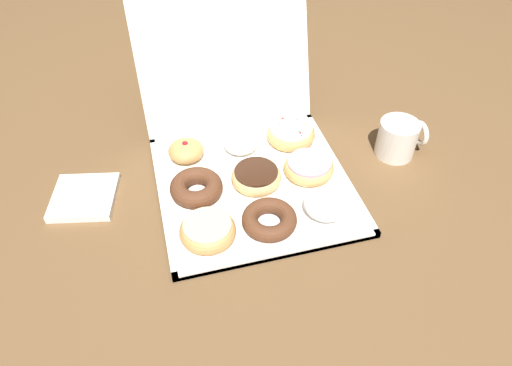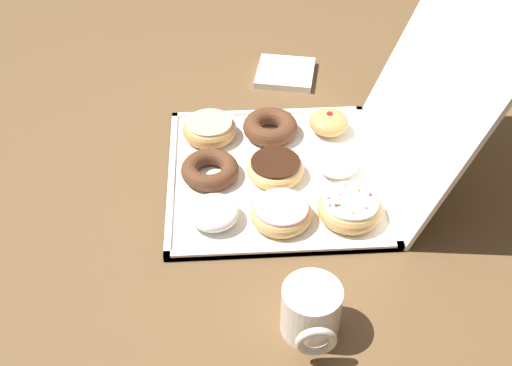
{
  "view_description": "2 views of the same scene",
  "coord_description": "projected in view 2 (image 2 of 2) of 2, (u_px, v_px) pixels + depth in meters",
  "views": [
    {
      "loc": [
        -0.18,
        -0.72,
        0.72
      ],
      "look_at": [
        -0.0,
        -0.03,
        0.04
      ],
      "focal_mm": 32.82,
      "sensor_mm": 36.0,
      "label": 1
    },
    {
      "loc": [
        0.94,
        -0.09,
        0.83
      ],
      "look_at": [
        0.06,
        -0.04,
        0.04
      ],
      "focal_mm": 45.49,
      "sensor_mm": 36.0,
      "label": 2
    }
  ],
  "objects": [
    {
      "name": "glazed_ring_donut_0",
      "position": [
        209.0,
        129.0,
        1.32
      ],
      "size": [
        0.11,
        0.11,
        0.04
      ],
      "color": "tan",
      "rests_on": "donut_box"
    },
    {
      "name": "coffee_mug",
      "position": [
        311.0,
        311.0,
        0.97
      ],
      "size": [
        0.11,
        0.09,
        0.09
      ],
      "color": "white",
      "rests_on": "ground"
    },
    {
      "name": "box_lid_open",
      "position": [
        435.0,
        84.0,
        1.13
      ],
      "size": [
        0.41,
        0.14,
        0.41
      ],
      "primitive_type": "cube",
      "rotation": [
        1.24,
        0.0,
        0.0
      ],
      "color": "white",
      "rests_on": "ground"
    },
    {
      "name": "donut_box",
      "position": [
        275.0,
        175.0,
        1.25
      ],
      "size": [
        0.41,
        0.41,
        0.01
      ],
      "color": "white",
      "rests_on": "ground"
    },
    {
      "name": "pink_frosted_donut_5",
      "position": [
        282.0,
        213.0,
        1.14
      ],
      "size": [
        0.11,
        0.11,
        0.04
      ],
      "color": "tan",
      "rests_on": "donut_box"
    },
    {
      "name": "napkin_stack",
      "position": [
        285.0,
        73.0,
        1.52
      ],
      "size": [
        0.16,
        0.16,
        0.02
      ],
      "primitive_type": "cube",
      "rotation": [
        0.0,
        0.0,
        -0.21
      ],
      "color": "white",
      "rests_on": "ground"
    },
    {
      "name": "powdered_filled_donut_7",
      "position": [
        337.0,
        163.0,
        1.24
      ],
      "size": [
        0.08,
        0.08,
        0.04
      ],
      "color": "white",
      "rests_on": "donut_box"
    },
    {
      "name": "chocolate_cake_ring_donut_3",
      "position": [
        268.0,
        127.0,
        1.33
      ],
      "size": [
        0.11,
        0.11,
        0.04
      ],
      "color": "#59331E",
      "rests_on": "donut_box"
    },
    {
      "name": "sprinkle_donut_8",
      "position": [
        350.0,
        208.0,
        1.15
      ],
      "size": [
        0.12,
        0.12,
        0.04
      ],
      "color": "tan",
      "rests_on": "donut_box"
    },
    {
      "name": "ground_plane",
      "position": [
        275.0,
        177.0,
        1.26
      ],
      "size": [
        3.0,
        3.0,
        0.0
      ],
      "primitive_type": "plane",
      "color": "brown"
    },
    {
      "name": "jelly_filled_donut_6",
      "position": [
        329.0,
        122.0,
        1.34
      ],
      "size": [
        0.08,
        0.08,
        0.05
      ],
      "color": "tan",
      "rests_on": "donut_box"
    },
    {
      "name": "chocolate_frosted_donut_4",
      "position": [
        274.0,
        168.0,
        1.23
      ],
      "size": [
        0.11,
        0.11,
        0.04
      ],
      "color": "#E5B770",
      "rests_on": "donut_box"
    },
    {
      "name": "powdered_filled_donut_2",
      "position": [
        214.0,
        212.0,
        1.14
      ],
      "size": [
        0.09,
        0.09,
        0.04
      ],
      "color": "white",
      "rests_on": "donut_box"
    },
    {
      "name": "chocolate_cake_ring_donut_1",
      "position": [
        210.0,
        170.0,
        1.23
      ],
      "size": [
        0.11,
        0.11,
        0.03
      ],
      "color": "#59331E",
      "rests_on": "donut_box"
    }
  ]
}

